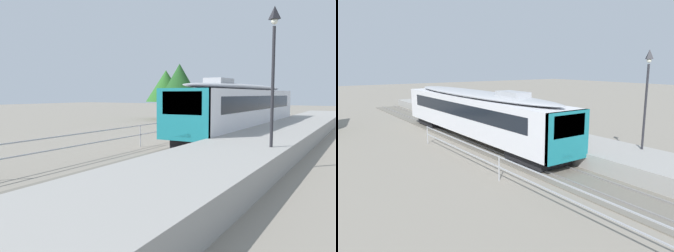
# 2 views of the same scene
# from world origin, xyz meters

# --- Properties ---
(ground_plane) EXTENTS (160.00, 160.00, 0.00)m
(ground_plane) POSITION_xyz_m (-3.00, 22.00, 0.00)
(ground_plane) COLOR gray
(track_rails) EXTENTS (3.20, 60.00, 0.14)m
(track_rails) POSITION_xyz_m (0.00, 22.00, 0.03)
(track_rails) COLOR #6B665B
(track_rails) RESTS_ON ground
(commuter_train) EXTENTS (2.82, 18.89, 3.74)m
(commuter_train) POSITION_xyz_m (0.00, 29.03, 2.14)
(commuter_train) COLOR silver
(commuter_train) RESTS_ON track_rails
(station_platform) EXTENTS (3.90, 60.00, 0.90)m
(station_platform) POSITION_xyz_m (3.25, 22.00, 0.45)
(station_platform) COLOR #999691
(station_platform) RESTS_ON ground
(platform_lamp_mid_platform) EXTENTS (0.34, 0.34, 5.35)m
(platform_lamp_mid_platform) POSITION_xyz_m (4.52, 18.58, 4.62)
(platform_lamp_mid_platform) COLOR #232328
(platform_lamp_mid_platform) RESTS_ON station_platform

